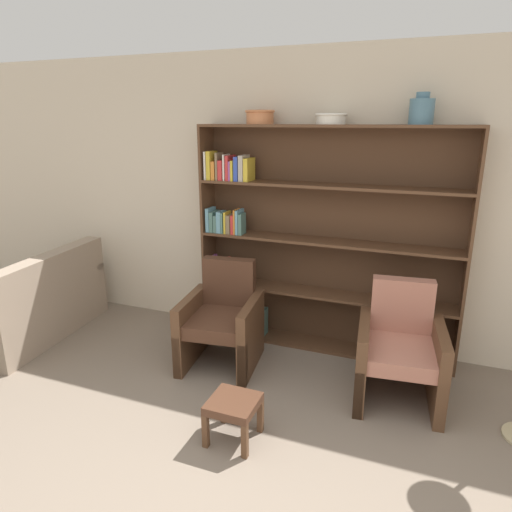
{
  "coord_description": "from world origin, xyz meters",
  "views": [
    {
      "loc": [
        0.77,
        -1.54,
        2.12
      ],
      "look_at": [
        -0.65,
        2.12,
        0.95
      ],
      "focal_mm": 32.0,
      "sensor_mm": 36.0,
      "label": 1
    }
  ],
  "objects_px": {
    "bowl_olive": "(260,116)",
    "footstool": "(233,408)",
    "vase_tall": "(422,111)",
    "armchair_cushioned": "(400,350)",
    "armchair_leather": "(222,320)",
    "couch": "(28,307)",
    "bowl_sage": "(331,118)",
    "bookshelf": "(303,245)"
  },
  "relations": [
    {
      "from": "bowl_olive",
      "to": "armchair_leather",
      "type": "relative_size",
      "value": 0.29
    },
    {
      "from": "bowl_olive",
      "to": "armchair_leather",
      "type": "height_order",
      "value": "bowl_olive"
    },
    {
      "from": "vase_tall",
      "to": "bowl_olive",
      "type": "bearing_deg",
      "value": 180.0
    },
    {
      "from": "bowl_olive",
      "to": "footstool",
      "type": "distance_m",
      "value": 2.49
    },
    {
      "from": "footstool",
      "to": "bowl_sage",
      "type": "bearing_deg",
      "value": 81.23
    },
    {
      "from": "armchair_leather",
      "to": "bowl_olive",
      "type": "bearing_deg",
      "value": -108.72
    },
    {
      "from": "vase_tall",
      "to": "armchair_cushioned",
      "type": "distance_m",
      "value": 1.89
    },
    {
      "from": "vase_tall",
      "to": "couch",
      "type": "distance_m",
      "value": 4.13
    },
    {
      "from": "bookshelf",
      "to": "vase_tall",
      "type": "bearing_deg",
      "value": -1.6
    },
    {
      "from": "bowl_sage",
      "to": "armchair_cushioned",
      "type": "height_order",
      "value": "bowl_sage"
    },
    {
      "from": "armchair_leather",
      "to": "vase_tall",
      "type": "bearing_deg",
      "value": -165.03
    },
    {
      "from": "vase_tall",
      "to": "footstool",
      "type": "bearing_deg",
      "value": -121.74
    },
    {
      "from": "vase_tall",
      "to": "armchair_leather",
      "type": "bearing_deg",
      "value": -157.66
    },
    {
      "from": "bowl_sage",
      "to": "armchair_cushioned",
      "type": "distance_m",
      "value": 1.99
    },
    {
      "from": "bookshelf",
      "to": "armchair_leather",
      "type": "xyz_separation_m",
      "value": [
        -0.55,
        -0.64,
        -0.59
      ]
    },
    {
      "from": "bowl_olive",
      "to": "bowl_sage",
      "type": "xyz_separation_m",
      "value": [
        0.64,
        0.0,
        -0.02
      ]
    },
    {
      "from": "bowl_sage",
      "to": "footstool",
      "type": "distance_m",
      "value": 2.46
    },
    {
      "from": "bookshelf",
      "to": "couch",
      "type": "bearing_deg",
      "value": -162.24
    },
    {
      "from": "vase_tall",
      "to": "armchair_leather",
      "type": "height_order",
      "value": "vase_tall"
    },
    {
      "from": "couch",
      "to": "footstool",
      "type": "height_order",
      "value": "couch"
    },
    {
      "from": "bowl_olive",
      "to": "footstool",
      "type": "bearing_deg",
      "value": -75.42
    },
    {
      "from": "armchair_cushioned",
      "to": "vase_tall",
      "type": "bearing_deg",
      "value": -93.03
    },
    {
      "from": "bowl_sage",
      "to": "couch",
      "type": "bearing_deg",
      "value": -163.97
    },
    {
      "from": "armchair_cushioned",
      "to": "footstool",
      "type": "xyz_separation_m",
      "value": [
        -1.0,
        -0.94,
        -0.16
      ]
    },
    {
      "from": "armchair_cushioned",
      "to": "footstool",
      "type": "relative_size",
      "value": 2.81
    },
    {
      "from": "armchair_cushioned",
      "to": "bowl_olive",
      "type": "bearing_deg",
      "value": -30.07
    },
    {
      "from": "couch",
      "to": "armchair_cushioned",
      "type": "bearing_deg",
      "value": -92.1
    },
    {
      "from": "footstool",
      "to": "couch",
      "type": "bearing_deg",
      "value": 164.35
    },
    {
      "from": "couch",
      "to": "bowl_sage",
      "type": "bearing_deg",
      "value": -79.39
    },
    {
      "from": "armchair_cushioned",
      "to": "footstool",
      "type": "height_order",
      "value": "armchair_cushioned"
    },
    {
      "from": "bowl_olive",
      "to": "vase_tall",
      "type": "relative_size",
      "value": 1.1
    },
    {
      "from": "bookshelf",
      "to": "armchair_leather",
      "type": "bearing_deg",
      "value": -130.98
    },
    {
      "from": "bookshelf",
      "to": "vase_tall",
      "type": "distance_m",
      "value": 1.52
    },
    {
      "from": "bookshelf",
      "to": "armchair_cushioned",
      "type": "height_order",
      "value": "bookshelf"
    },
    {
      "from": "bowl_sage",
      "to": "armchair_leather",
      "type": "distance_m",
      "value": 1.99
    },
    {
      "from": "bowl_olive",
      "to": "bowl_sage",
      "type": "distance_m",
      "value": 0.64
    },
    {
      "from": "vase_tall",
      "to": "armchair_leather",
      "type": "relative_size",
      "value": 0.27
    },
    {
      "from": "bowl_sage",
      "to": "footstool",
      "type": "height_order",
      "value": "bowl_sage"
    },
    {
      "from": "bowl_olive",
      "to": "bowl_sage",
      "type": "bearing_deg",
      "value": 0.0
    },
    {
      "from": "bowl_sage",
      "to": "couch",
      "type": "height_order",
      "value": "bowl_sage"
    },
    {
      "from": "couch",
      "to": "footstool",
      "type": "xyz_separation_m",
      "value": [
        2.62,
        -0.73,
        -0.05
      ]
    },
    {
      "from": "vase_tall",
      "to": "footstool",
      "type": "height_order",
      "value": "vase_tall"
    }
  ]
}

